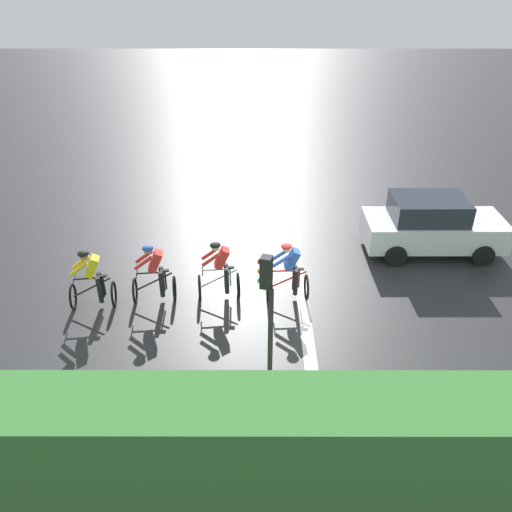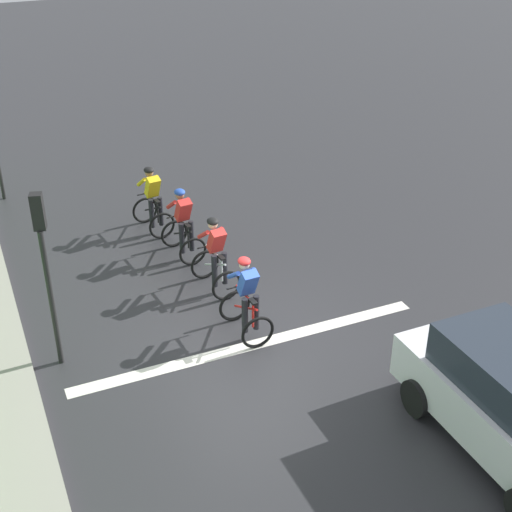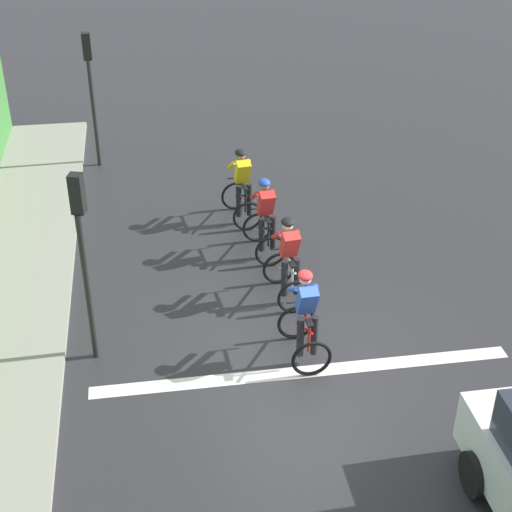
# 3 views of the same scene
# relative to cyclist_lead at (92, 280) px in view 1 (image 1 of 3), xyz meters

# --- Properties ---
(ground_plane) EXTENTS (80.00, 80.00, 0.00)m
(ground_plane) POSITION_rel_cyclist_lead_xyz_m (0.29, -5.10, -0.80)
(ground_plane) COLOR #28282B
(sidewalk_kerb) EXTENTS (2.80, 18.72, 0.12)m
(sidewalk_kerb) POSITION_rel_cyclist_lead_xyz_m (-5.02, -3.10, -0.74)
(sidewalk_kerb) COLOR gray
(sidewalk_kerb) RESTS_ON ground
(hedge_wall) EXTENTS (1.10, 18.72, 3.12)m
(hedge_wall) POSITION_rel_cyclist_lead_xyz_m (-6.22, -3.10, 0.76)
(hedge_wall) COLOR #387533
(hedge_wall) RESTS_ON ground
(road_marking_stop_line) EXTENTS (7.00, 0.30, 0.01)m
(road_marking_stop_line) POSITION_rel_cyclist_lead_xyz_m (0.29, -5.37, -0.79)
(road_marking_stop_line) COLOR silver
(road_marking_stop_line) RESTS_ON ground
(cyclist_lead) EXTENTS (0.82, 1.16, 1.66)m
(cyclist_lead) POSITION_rel_cyclist_lead_xyz_m (0.00, 0.00, 0.00)
(cyclist_lead) COLOR black
(cyclist_lead) RESTS_ON ground
(cyclist_second) EXTENTS (0.79, 1.15, 1.66)m
(cyclist_second) POSITION_rel_cyclist_lead_xyz_m (0.26, -1.53, 0.00)
(cyclist_second) COLOR black
(cyclist_second) RESTS_ON ground
(cyclist_mid) EXTENTS (0.79, 1.14, 1.66)m
(cyclist_mid) POSITION_rel_cyclist_lead_xyz_m (0.42, -3.20, 0.00)
(cyclist_mid) COLOR black
(cyclist_mid) RESTS_ON ground
(cyclist_fourth) EXTENTS (0.73, 1.11, 1.66)m
(cyclist_fourth) POSITION_rel_cyclist_lead_xyz_m (0.36, -4.99, 0.00)
(cyclist_fourth) COLOR black
(cyclist_fourth) RESTS_ON ground
(car_white) EXTENTS (1.90, 4.11, 1.76)m
(car_white) POSITION_rel_cyclist_lead_xyz_m (2.89, -9.39, 0.08)
(car_white) COLOR silver
(car_white) RESTS_ON ground
(traffic_light_near_crossing) EXTENTS (0.25, 0.31, 3.34)m
(traffic_light_near_crossing) POSITION_rel_cyclist_lead_xyz_m (-3.09, -4.36, 1.43)
(traffic_light_near_crossing) COLOR black
(traffic_light_near_crossing) RESTS_ON ground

